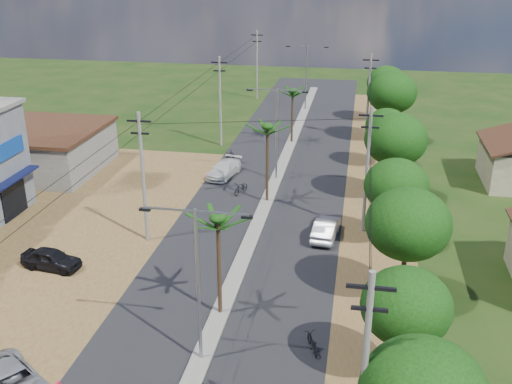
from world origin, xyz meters
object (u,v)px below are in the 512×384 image
car_white_far (224,169)px  car_parked_dark (51,259)px  car_parked_silver (13,384)px  car_silver_mid (326,229)px  moto_rider_east (312,343)px

car_white_far → car_parked_dark: 19.26m
car_white_far → car_parked_silver: size_ratio=0.92×
car_parked_dark → car_silver_mid: bearing=-58.9°
car_parked_dark → car_parked_silver: bearing=-153.0°
car_silver_mid → moto_rider_east: (0.20, -12.79, -0.25)m
car_parked_silver → moto_rider_east: car_parked_silver is taller
car_white_far → car_parked_dark: size_ratio=1.18×
car_silver_mid → car_parked_dark: (-16.50, -7.34, -0.03)m
car_silver_mid → car_parked_dark: size_ratio=1.09×
moto_rider_east → car_parked_silver: bearing=2.3°
car_silver_mid → car_parked_silver: bearing=62.1°
car_white_far → moto_rider_east: 25.43m
car_white_far → moto_rider_east: car_white_far is taller
car_parked_silver → car_white_far: bearing=30.0°
car_silver_mid → car_parked_dark: bearing=30.3°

